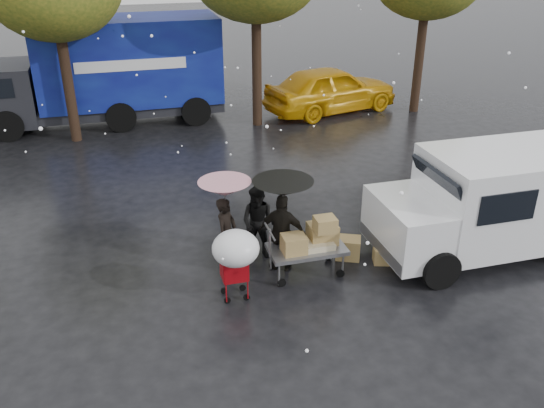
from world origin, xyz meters
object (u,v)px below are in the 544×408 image
object	(u,v)px
person_pink	(227,234)
white_van	(499,200)
person_black	(282,233)
shopping_cart	(235,252)
yellow_taxi	(331,89)
blue_truck	(105,72)
vendor_cart	(311,241)

from	to	relation	value
person_pink	white_van	xyz separation A→B (m)	(5.56, -0.80, 0.40)
person_black	white_van	xyz separation A→B (m)	(4.51, -0.46, 0.35)
shopping_cart	person_pink	bearing A→B (deg)	86.42
yellow_taxi	blue_truck	bearing A→B (deg)	69.61
shopping_cart	white_van	xyz separation A→B (m)	(5.63, 0.40, 0.10)
vendor_cart	blue_truck	bearing A→B (deg)	107.80
vendor_cart	shopping_cart	bearing A→B (deg)	-160.64
yellow_taxi	person_black	bearing A→B (deg)	140.36
person_black	vendor_cart	bearing A→B (deg)	-179.77
shopping_cart	blue_truck	size ratio (longest dim) A/B	0.18
person_black	vendor_cart	distance (m)	0.58
person_pink	shopping_cart	distance (m)	1.24
person_pink	shopping_cart	xyz separation A→B (m)	(-0.08, -1.21, 0.30)
white_van	shopping_cart	bearing A→B (deg)	-175.89
vendor_cart	blue_truck	world-z (taller)	blue_truck
white_van	yellow_taxi	world-z (taller)	white_van
white_van	blue_truck	bearing A→B (deg)	123.97
person_pink	shopping_cart	world-z (taller)	person_pink
shopping_cart	blue_truck	bearing A→B (deg)	99.46
person_pink	yellow_taxi	distance (m)	11.18
person_pink	blue_truck	bearing A→B (deg)	48.62
person_black	shopping_cart	bearing A→B (deg)	68.32
person_pink	vendor_cart	bearing A→B (deg)	-74.76
person_pink	blue_truck	xyz separation A→B (m)	(-2.01, 10.44, 0.99)
blue_truck	yellow_taxi	size ratio (longest dim) A/B	1.67
person_pink	vendor_cart	world-z (taller)	person_pink
person_pink	white_van	distance (m)	5.63
vendor_cart	yellow_taxi	size ratio (longest dim) A/B	0.31
white_van	yellow_taxi	xyz separation A→B (m)	(0.27, 10.33, -0.32)
shopping_cart	white_van	distance (m)	5.65
blue_truck	person_black	bearing A→B (deg)	-74.15
shopping_cart	yellow_taxi	bearing A→B (deg)	61.20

